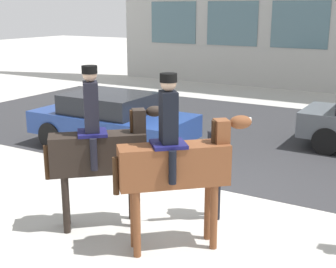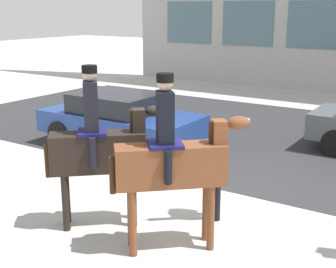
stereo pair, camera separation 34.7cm
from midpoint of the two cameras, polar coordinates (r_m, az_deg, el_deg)
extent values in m
plane|color=#B2AFA8|center=(9.12, 1.67, -7.37)|extent=(80.00, 80.00, 0.00)
cube|color=#2D2D30|center=(13.27, 11.55, -0.42)|extent=(21.01, 8.50, 0.01)
cube|color=slate|center=(23.40, 0.20, 13.43)|extent=(2.47, 0.02, 1.98)
cube|color=slate|center=(22.02, 7.34, 13.21)|extent=(2.47, 0.02, 1.98)
cube|color=slate|center=(21.00, 15.29, 12.73)|extent=(2.47, 0.02, 1.98)
cube|color=black|center=(7.55, -9.85, -2.30)|extent=(1.42, 1.33, 0.63)
cylinder|color=black|center=(7.99, -5.72, -7.15)|extent=(0.11, 0.11, 0.94)
cylinder|color=black|center=(7.71, -5.48, -8.00)|extent=(0.11, 0.11, 0.94)
cylinder|color=black|center=(7.97, -13.57, -7.57)|extent=(0.11, 0.11, 0.94)
cylinder|color=black|center=(7.69, -13.64, -8.44)|extent=(0.11, 0.11, 0.94)
cube|color=black|center=(7.49, -4.91, 0.81)|extent=(0.31, 0.31, 0.59)
cube|color=#382314|center=(7.47, -5.83, 0.92)|extent=(0.08, 0.09, 0.53)
ellipsoid|color=black|center=(7.46, -2.97, 2.78)|extent=(0.35, 0.34, 0.17)
cube|color=silver|center=(7.47, -2.32, 2.96)|extent=(0.11, 0.11, 0.07)
cylinder|color=#382314|center=(7.61, -15.81, -3.37)|extent=(0.09, 0.09, 0.55)
cube|color=#14144C|center=(7.46, -10.55, 0.12)|extent=(0.66, 0.66, 0.05)
cube|color=black|center=(7.36, -10.70, 3.27)|extent=(0.38, 0.39, 0.78)
sphere|color=#D1A889|center=(7.28, -10.89, 7.12)|extent=(0.22, 0.22, 0.22)
cylinder|color=black|center=(7.27, -10.92, 7.72)|extent=(0.24, 0.24, 0.12)
cylinder|color=black|center=(7.79, -10.49, -1.31)|extent=(0.11, 0.11, 0.50)
cylinder|color=black|center=(7.27, -10.40, -2.49)|extent=(0.11, 0.11, 0.50)
cube|color=brown|center=(6.72, -0.77, -3.81)|extent=(1.48, 1.40, 0.60)
cylinder|color=brown|center=(7.28, 3.51, -9.09)|extent=(0.11, 0.11, 1.01)
cylinder|color=brown|center=(7.01, 4.18, -10.09)|extent=(0.11, 0.11, 1.01)
cylinder|color=brown|center=(7.09, -5.61, -9.85)|extent=(0.11, 0.11, 1.01)
cylinder|color=brown|center=(6.81, -5.31, -10.93)|extent=(0.11, 0.11, 1.01)
cube|color=brown|center=(6.78, 5.05, -0.50)|extent=(0.31, 0.31, 0.55)
cube|color=#382314|center=(6.74, 4.07, -0.39)|extent=(0.08, 0.09, 0.49)
ellipsoid|color=brown|center=(6.81, 7.39, 1.43)|extent=(0.38, 0.37, 0.20)
cube|color=silver|center=(6.84, 8.19, 1.64)|extent=(0.12, 0.12, 0.08)
cylinder|color=#382314|center=(6.66, -7.87, -5.11)|extent=(0.09, 0.09, 0.55)
cube|color=#14144C|center=(6.61, -1.45, -1.24)|extent=(0.68, 0.68, 0.05)
cube|color=black|center=(6.51, -1.48, 2.07)|extent=(0.38, 0.38, 0.73)
sphere|color=#D1A889|center=(6.42, -1.50, 6.19)|extent=(0.22, 0.22, 0.22)
cylinder|color=black|center=(6.41, -1.51, 6.87)|extent=(0.24, 0.24, 0.12)
cylinder|color=black|center=(6.94, -1.85, -2.68)|extent=(0.11, 0.11, 0.48)
cylinder|color=black|center=(6.44, -1.00, -4.11)|extent=(0.11, 0.11, 0.48)
cylinder|color=black|center=(7.97, 4.70, -7.53)|extent=(0.13, 0.13, 0.85)
cylinder|color=black|center=(8.12, 4.42, -7.10)|extent=(0.13, 0.13, 0.85)
cube|color=black|center=(7.79, 4.67, -2.24)|extent=(0.42, 0.45, 0.64)
sphere|color=#D1A889|center=(7.68, 4.74, 0.77)|extent=(0.20, 0.20, 0.20)
cube|color=black|center=(7.51, 2.99, -1.46)|extent=(0.48, 0.42, 0.09)
cone|color=orange|center=(7.45, 0.38, -1.59)|extent=(0.17, 0.15, 0.04)
cube|color=navy|center=(12.01, -7.55, 1.25)|extent=(4.12, 1.95, 0.57)
cube|color=black|center=(11.96, -8.03, 3.76)|extent=(2.06, 1.71, 0.48)
cylinder|color=black|center=(10.66, -4.99, -2.04)|extent=(0.71, 0.23, 0.71)
cylinder|color=black|center=(12.11, -0.12, 0.11)|extent=(0.71, 0.23, 0.71)
cylinder|color=black|center=(12.26, -14.79, -0.21)|extent=(0.71, 0.23, 0.71)
cylinder|color=black|center=(13.54, -9.48, 1.51)|extent=(0.71, 0.23, 0.71)
cylinder|color=black|center=(12.02, 17.94, -0.82)|extent=(0.68, 0.21, 0.68)
camera|label=1|loc=(0.17, -91.31, -0.35)|focal=50.00mm
camera|label=2|loc=(0.17, 88.69, 0.35)|focal=50.00mm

